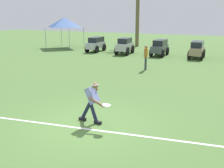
# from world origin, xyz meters

# --- Properties ---
(ground_plane) EXTENTS (80.00, 80.00, 0.00)m
(ground_plane) POSITION_xyz_m (0.00, 0.00, 0.00)
(ground_plane) COLOR #4B6D35
(field_line_paint) EXTENTS (22.12, 2.68, 0.01)m
(field_line_paint) POSITION_xyz_m (0.00, -0.32, 0.00)
(field_line_paint) COLOR white
(field_line_paint) RESTS_ON ground_plane
(frisbee_thrower) EXTENTS (1.10, 0.54, 1.40)m
(frisbee_thrower) POSITION_xyz_m (0.10, 0.24, 0.79)
(frisbee_thrower) COLOR #191E38
(frisbee_thrower) RESTS_ON ground_plane
(frisbee_in_flight) EXTENTS (0.28, 0.28, 0.05)m
(frisbee_in_flight) POSITION_xyz_m (0.74, -0.03, 0.79)
(frisbee_in_flight) COLOR white
(teammate_near_sideline) EXTENTS (0.25, 0.50, 1.56)m
(teammate_near_sideline) POSITION_xyz_m (-0.99, 9.49, 0.94)
(teammate_near_sideline) COLOR #33333D
(teammate_near_sideline) RESTS_ON ground_plane
(parked_car_slot_a) EXTENTS (1.23, 2.43, 1.34)m
(parked_car_slot_a) POSITION_xyz_m (-7.89, 15.93, 0.72)
(parked_car_slot_a) COLOR #B7BABF
(parked_car_slot_a) RESTS_ON ground_plane
(parked_car_slot_b) EXTENTS (1.31, 2.41, 1.40)m
(parked_car_slot_b) POSITION_xyz_m (-4.82, 15.52, 0.74)
(parked_car_slot_b) COLOR #B7BABF
(parked_car_slot_b) RESTS_ON ground_plane
(parked_car_slot_c) EXTENTS (1.15, 2.41, 1.34)m
(parked_car_slot_c) POSITION_xyz_m (-1.76, 15.83, 0.72)
(parked_car_slot_c) COLOR #474C51
(parked_car_slot_c) RESTS_ON ground_plane
(parked_car_slot_d) EXTENTS (1.20, 2.43, 1.34)m
(parked_car_slot_d) POSITION_xyz_m (1.31, 15.70, 0.72)
(parked_car_slot_d) COLOR #998466
(parked_car_slot_d) RESTS_ON ground_plane
(palm_tree_far_left) EXTENTS (3.30, 3.41, 6.80)m
(palm_tree_far_left) POSITION_xyz_m (-5.78, 21.53, 3.94)
(palm_tree_far_left) COLOR brown
(palm_tree_far_left) RESTS_ON ground_plane
(event_tent) EXTENTS (2.97, 2.97, 3.09)m
(event_tent) POSITION_xyz_m (-12.20, 17.34, 2.59)
(event_tent) COLOR #B2B5BA
(event_tent) RESTS_ON ground_plane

